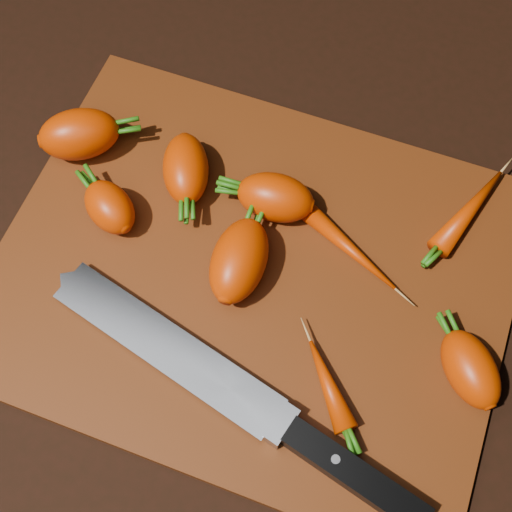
% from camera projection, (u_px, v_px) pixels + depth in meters
% --- Properties ---
extents(ground, '(2.00, 2.00, 0.01)m').
position_uv_depth(ground, '(253.00, 279.00, 0.72)').
color(ground, black).
extents(cutting_board, '(0.50, 0.40, 0.01)m').
position_uv_depth(cutting_board, '(252.00, 275.00, 0.71)').
color(cutting_board, '#5C2407').
rests_on(cutting_board, ground).
extents(carrot_0, '(0.10, 0.09, 0.05)m').
position_uv_depth(carrot_0, '(79.00, 134.00, 0.74)').
color(carrot_0, '#D33500').
rests_on(carrot_0, cutting_board).
extents(carrot_1, '(0.08, 0.07, 0.04)m').
position_uv_depth(carrot_1, '(110.00, 207.00, 0.71)').
color(carrot_1, '#D33500').
rests_on(carrot_1, cutting_board).
extents(carrot_2, '(0.08, 0.09, 0.05)m').
position_uv_depth(carrot_2, '(186.00, 169.00, 0.73)').
color(carrot_2, '#D33500').
rests_on(carrot_2, cutting_board).
extents(carrot_3, '(0.06, 0.09, 0.05)m').
position_uv_depth(carrot_3, '(239.00, 260.00, 0.68)').
color(carrot_3, '#D33500').
rests_on(carrot_3, cutting_board).
extents(carrot_4, '(0.08, 0.06, 0.05)m').
position_uv_depth(carrot_4, '(275.00, 197.00, 0.71)').
color(carrot_4, '#D33500').
rests_on(carrot_4, cutting_board).
extents(carrot_5, '(0.08, 0.09, 0.04)m').
position_uv_depth(carrot_5, '(470.00, 369.00, 0.64)').
color(carrot_5, '#D33500').
rests_on(carrot_5, cutting_board).
extents(carrot_6, '(0.06, 0.12, 0.02)m').
position_uv_depth(carrot_6, '(470.00, 210.00, 0.72)').
color(carrot_6, '#D33500').
rests_on(carrot_6, cutting_board).
extents(carrot_7, '(0.11, 0.07, 0.02)m').
position_uv_depth(carrot_7, '(351.00, 250.00, 0.70)').
color(carrot_7, '#D33500').
rests_on(carrot_7, cutting_board).
extents(carrot_8, '(0.07, 0.08, 0.02)m').
position_uv_depth(carrot_8, '(328.00, 384.00, 0.64)').
color(carrot_8, '#D33500').
rests_on(carrot_8, cutting_board).
extents(knife, '(0.39, 0.13, 0.02)m').
position_uv_depth(knife, '(187.00, 361.00, 0.65)').
color(knife, gray).
rests_on(knife, cutting_board).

